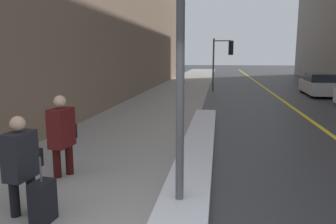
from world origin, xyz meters
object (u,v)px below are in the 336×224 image
object	(u,v)px
lamp_post	(181,27)
rolling_suitcase	(43,202)
traffic_light_near	(225,53)
pedestrian_with_shoulder_bag	(21,161)
pedestrian_in_glasses	(62,132)
parked_car_silver	(322,85)

from	to	relation	value
lamp_post	rolling_suitcase	distance (m)	3.05
lamp_post	traffic_light_near	xyz separation A→B (m)	(0.85, 17.14, -0.23)
pedestrian_with_shoulder_bag	pedestrian_in_glasses	distance (m)	1.53
lamp_post	pedestrian_in_glasses	xyz separation A→B (m)	(-2.36, 1.07, -1.81)
pedestrian_in_glasses	pedestrian_with_shoulder_bag	bearing A→B (deg)	11.97
pedestrian_in_glasses	rolling_suitcase	xyz separation A→B (m)	(0.56, -1.73, -0.56)
lamp_post	pedestrian_with_shoulder_bag	xyz separation A→B (m)	(-2.23, -0.45, -1.87)
pedestrian_with_shoulder_bag	pedestrian_in_glasses	size ratio (longest dim) A/B	0.93
pedestrian_with_shoulder_bag	pedestrian_in_glasses	world-z (taller)	pedestrian_in_glasses
lamp_post	parked_car_silver	size ratio (longest dim) A/B	1.05
pedestrian_with_shoulder_bag	parked_car_silver	xyz separation A→B (m)	(8.72, 16.15, -0.20)
rolling_suitcase	traffic_light_near	bearing A→B (deg)	178.35
pedestrian_in_glasses	parked_car_silver	xyz separation A→B (m)	(8.85, 14.63, -0.26)
parked_car_silver	traffic_light_near	bearing A→B (deg)	78.15
pedestrian_with_shoulder_bag	pedestrian_in_glasses	bearing A→B (deg)	-168.03
traffic_light_near	parked_car_silver	xyz separation A→B (m)	(5.64, -1.44, -1.83)
parked_car_silver	rolling_suitcase	xyz separation A→B (m)	(-8.30, -16.37, -0.30)
traffic_light_near	rolling_suitcase	bearing A→B (deg)	-94.21
traffic_light_near	pedestrian_in_glasses	distance (m)	16.47
traffic_light_near	rolling_suitcase	size ratio (longest dim) A/B	3.57
lamp_post	rolling_suitcase	world-z (taller)	lamp_post
pedestrian_in_glasses	parked_car_silver	size ratio (longest dim) A/B	0.37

